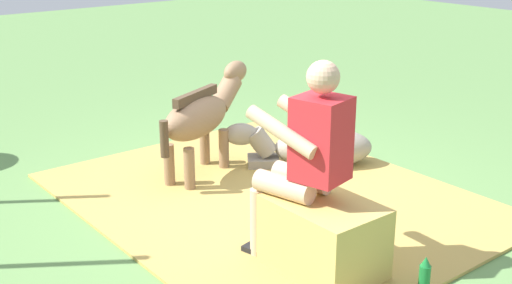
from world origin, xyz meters
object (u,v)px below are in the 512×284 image
(person_seated, at_px, (305,155))
(hay_bale, at_px, (323,238))
(pony_lying, at_px, (312,147))
(soda_bottle, at_px, (425,277))
(pony_standing, at_px, (202,115))

(person_seated, bearing_deg, hay_bale, -170.92)
(hay_bale, height_order, pony_lying, hay_bale)
(hay_bale, xyz_separation_m, person_seated, (0.16, 0.03, 0.51))
(soda_bottle, bearing_deg, person_seated, 23.12)
(person_seated, height_order, pony_lying, person_seated)
(person_seated, xyz_separation_m, soda_bottle, (-0.73, -0.31, -0.63))
(pony_lying, bearing_deg, hay_bale, 138.91)
(pony_standing, bearing_deg, pony_lying, -117.31)
(pony_lying, distance_m, soda_bottle, 2.22)
(pony_standing, distance_m, soda_bottle, 2.49)
(pony_standing, relative_size, soda_bottle, 4.98)
(pony_standing, xyz_separation_m, soda_bottle, (-2.45, 0.08, -0.42))
(person_seated, bearing_deg, pony_lying, -45.13)
(pony_standing, height_order, soda_bottle, pony_standing)
(person_seated, bearing_deg, soda_bottle, -156.88)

